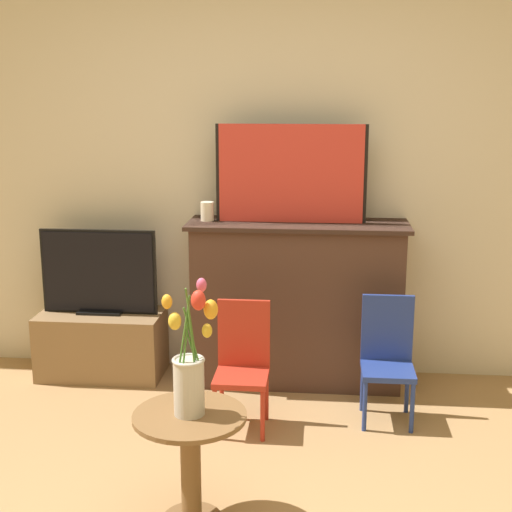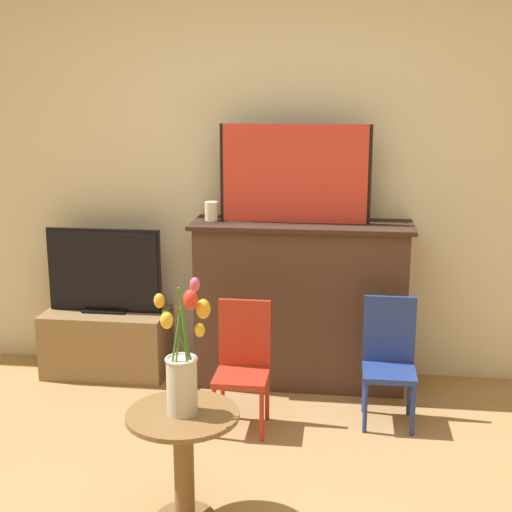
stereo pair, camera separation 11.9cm
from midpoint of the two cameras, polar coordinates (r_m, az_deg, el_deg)
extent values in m
cube|color=beige|center=(4.38, 2.42, 7.86)|extent=(8.00, 0.06, 2.70)
cube|color=#4C3328|center=(4.31, 4.39, -3.82)|extent=(1.24, 0.39, 0.99)
cube|color=#35231C|center=(4.19, 4.50, 2.50)|extent=(1.30, 0.43, 0.02)
cube|color=black|center=(4.17, 3.96, 6.58)|extent=(0.88, 0.02, 0.57)
cube|color=red|center=(4.16, 3.95, 6.57)|extent=(0.84, 0.02, 0.57)
cylinder|color=silver|center=(4.25, -2.78, 3.61)|extent=(0.08, 0.08, 0.11)
cube|color=olive|center=(4.61, -11.08, -6.78)|extent=(0.76, 0.39, 0.41)
cube|color=black|center=(4.54, -11.19, -4.28)|extent=(0.27, 0.12, 0.02)
cube|color=black|center=(4.48, -11.30, -1.13)|extent=(0.72, 0.02, 0.52)
cube|color=black|center=(4.47, -11.34, -1.17)|extent=(0.69, 0.02, 0.49)
cylinder|color=#B22D1E|center=(3.74, -2.42, -12.46)|extent=(0.02, 0.02, 0.28)
cylinder|color=#B22D1E|center=(3.71, 1.40, -12.68)|extent=(0.02, 0.02, 0.28)
cylinder|color=#B22D1E|center=(3.96, -1.81, -10.95)|extent=(0.02, 0.02, 0.28)
cylinder|color=#B22D1E|center=(3.93, 1.79, -11.14)|extent=(0.02, 0.02, 0.28)
cube|color=#B22D1E|center=(3.77, -0.26, -9.68)|extent=(0.28, 0.28, 0.03)
cube|color=#B22D1E|center=(3.81, -0.01, -6.18)|extent=(0.28, 0.02, 0.37)
cylinder|color=navy|center=(3.84, 9.62, -11.89)|extent=(0.02, 0.02, 0.28)
cylinder|color=navy|center=(3.86, 13.33, -11.94)|extent=(0.02, 0.02, 0.28)
cylinder|color=navy|center=(4.07, 9.51, -10.44)|extent=(0.02, 0.02, 0.28)
cylinder|color=navy|center=(4.08, 13.00, -10.50)|extent=(0.02, 0.02, 0.28)
cube|color=navy|center=(3.90, 11.47, -9.13)|extent=(0.28, 0.28, 0.03)
cube|color=navy|center=(3.95, 11.48, -5.75)|extent=(0.28, 0.02, 0.37)
cylinder|color=brown|center=(3.05, -4.61, -16.72)|extent=(0.08, 0.08, 0.47)
cylinder|color=brown|center=(2.94, -4.70, -12.57)|extent=(0.46, 0.46, 0.02)
cylinder|color=beige|center=(2.89, -4.75, -10.34)|extent=(0.12, 0.12, 0.23)
torus|color=beige|center=(2.84, -4.79, -8.23)|extent=(0.13, 0.13, 0.01)
cylinder|color=#477A2D|center=(2.81, -4.39, -6.94)|extent=(0.08, 0.01, 0.29)
ellipsoid|color=orange|center=(2.76, -3.00, -4.26)|extent=(0.06, 0.06, 0.08)
cylinder|color=#477A2D|center=(2.80, -5.20, -6.57)|extent=(0.06, 0.06, 0.34)
ellipsoid|color=orange|center=(2.71, -6.51, -3.58)|extent=(0.04, 0.04, 0.06)
cylinder|color=#477A2D|center=(2.80, -4.51, -6.64)|extent=(0.04, 0.03, 0.34)
ellipsoid|color=red|center=(2.72, -4.00, -3.51)|extent=(0.06, 0.06, 0.08)
cylinder|color=#477A2D|center=(2.82, -4.49, -6.09)|extent=(0.04, 0.05, 0.37)
ellipsoid|color=#E0517A|center=(2.80, -3.70, -2.29)|extent=(0.04, 0.04, 0.06)
cylinder|color=#477A2D|center=(2.81, -5.06, -7.28)|extent=(0.03, 0.07, 0.27)
ellipsoid|color=gold|center=(2.71, -5.90, -5.13)|extent=(0.05, 0.05, 0.07)
cylinder|color=#477A2D|center=(2.83, -4.37, -7.78)|extent=(0.06, 0.01, 0.20)
ellipsoid|color=gold|center=(2.79, -3.30, -5.95)|extent=(0.04, 0.04, 0.06)
camera|label=1|loc=(0.06, -89.04, 0.22)|focal=50.00mm
camera|label=2|loc=(0.06, 90.96, -0.22)|focal=50.00mm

